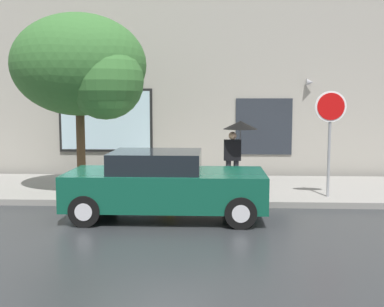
# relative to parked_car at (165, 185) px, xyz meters

# --- Properties ---
(ground_plane) EXTENTS (60.00, 60.00, 0.00)m
(ground_plane) POSITION_rel_parked_car_xyz_m (-0.39, -0.02, -0.72)
(ground_plane) COLOR #282B2D
(sidewalk) EXTENTS (20.00, 4.00, 0.15)m
(sidewalk) POSITION_rel_parked_car_xyz_m (-0.39, 2.98, -0.64)
(sidewalk) COLOR gray
(sidewalk) RESTS_ON ground
(building_facade) EXTENTS (20.00, 0.67, 7.00)m
(building_facade) POSITION_rel_parked_car_xyz_m (-0.40, 5.48, 2.76)
(building_facade) COLOR #9E998E
(building_facade) RESTS_ON ground
(parked_car) EXTENTS (4.21, 1.91, 1.44)m
(parked_car) POSITION_rel_parked_car_xyz_m (0.00, 0.00, 0.00)
(parked_car) COLOR #0F4C38
(parked_car) RESTS_ON ground
(fire_hydrant) EXTENTS (0.30, 0.44, 0.77)m
(fire_hydrant) POSITION_rel_parked_car_xyz_m (-0.11, 2.02, -0.19)
(fire_hydrant) COLOR yellow
(fire_hydrant) RESTS_ON sidewalk
(pedestrian_with_umbrella) EXTENTS (0.93, 0.93, 1.84)m
(pedestrian_with_umbrella) POSITION_rel_parked_car_xyz_m (1.69, 2.58, 0.88)
(pedestrian_with_umbrella) COLOR black
(pedestrian_with_umbrella) RESTS_ON sidewalk
(street_tree) EXTENTS (3.49, 2.96, 4.60)m
(street_tree) POSITION_rel_parked_car_xyz_m (-2.27, 2.10, 2.63)
(street_tree) COLOR #4C3823
(street_tree) RESTS_ON sidewalk
(stop_sign) EXTENTS (0.76, 0.10, 2.61)m
(stop_sign) POSITION_rel_parked_car_xyz_m (3.89, 1.68, 1.28)
(stop_sign) COLOR gray
(stop_sign) RESTS_ON sidewalk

